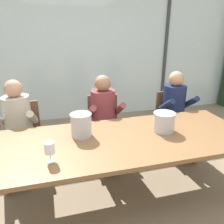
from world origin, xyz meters
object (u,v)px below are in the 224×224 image
Objects in this scene: person_navy_polo at (176,108)px; ice_bucket_secondary at (164,122)px; chair_left_of_center at (103,122)px; chair_near_curtain at (22,131)px; person_beige_jumper at (17,124)px; person_maroon_top at (105,115)px; chair_center at (171,117)px; dining_table at (121,144)px; wine_glass_near_bucket at (50,149)px; ice_bucket_primary at (81,125)px.

person_navy_polo is 0.94m from ice_bucket_secondary.
chair_left_of_center is 1.06m from person_navy_polo.
person_navy_polo is (2.11, -0.16, 0.17)m from chair_near_curtain.
person_maroon_top is (1.08, -0.00, 0.00)m from person_beige_jumper.
person_maroon_top is at bearing 177.88° from person_navy_polo.
person_navy_polo is at bearing -90.33° from chair_center.
person_beige_jumper is 1.71m from ice_bucket_secondary.
person_beige_jumper is 1.00× the size of person_navy_polo.
person_beige_jumper is at bearing 144.02° from dining_table.
chair_near_curtain is 1.79m from ice_bucket_secondary.
ice_bucket_secondary is 1.31× the size of wine_glass_near_bucket.
dining_table is at bearing -34.02° from chair_near_curtain.
ice_bucket_secondary is (0.45, -0.89, 0.33)m from chair_left_of_center.
wine_glass_near_bucket is at bearing -126.80° from person_maroon_top.
wine_glass_near_bucket is (0.37, -1.17, 0.34)m from chair_near_curtain.
dining_table is 11.57× the size of ice_bucket_secondary.
person_maroon_top is 6.99× the size of wine_glass_near_bucket.
ice_bucket_primary is at bearing 172.71° from ice_bucket_secondary.
person_navy_polo reaches higher than chair_left_of_center.
chair_near_curtain is at bearing 173.56° from person_navy_polo.
chair_center is at bearing 54.99° from ice_bucket_secondary.
person_beige_jumper and person_maroon_top have the same top height.
chair_near_curtain is 1.27m from wine_glass_near_bucket.
chair_center is at bearing 26.82° from ice_bucket_primary.
chair_left_of_center is at bearing 12.31° from person_beige_jumper.
person_beige_jumper reaches higher than chair_center.
chair_center is at bearing 39.67° from dining_table.
ice_bucket_primary reaches higher than dining_table.
person_maroon_top reaches higher than ice_bucket_primary.
dining_table is at bearing -32.41° from person_beige_jumper.
person_navy_polo is at bearing 30.07° from wine_glass_near_bucket.
wine_glass_near_bucket reaches higher than chair_near_curtain.
wine_glass_near_bucket is (-0.70, -1.17, 0.34)m from chair_left_of_center.
ice_bucket_secondary is (0.85, -0.11, -0.02)m from ice_bucket_primary.
chair_left_of_center is at bearing 81.28° from person_maroon_top.
person_beige_jumper is at bearing -88.35° from chair_near_curtain.
person_beige_jumper and person_navy_polo have the same top height.
dining_table is 0.73m from wine_glass_near_bucket.
person_navy_polo reaches higher than dining_table.
chair_left_of_center is 0.24m from person_maroon_top.
dining_table is 2.95× the size of chair_near_curtain.
chair_near_curtain is 2.11m from chair_center.
chair_near_curtain reaches higher than dining_table.
wine_glass_near_bucket is (-0.69, -1.01, 0.17)m from person_maroon_top.
person_maroon_top is 0.87m from ice_bucket_secondary.
wine_glass_near_bucket is (0.39, -1.01, 0.17)m from person_beige_jumper.
dining_table is 0.77m from person_maroon_top.
wine_glass_near_bucket is (-1.74, -1.12, 0.34)m from chair_center.
person_maroon_top is 1.23m from wine_glass_near_bucket.
chair_near_curtain is 1.08m from person_maroon_top.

